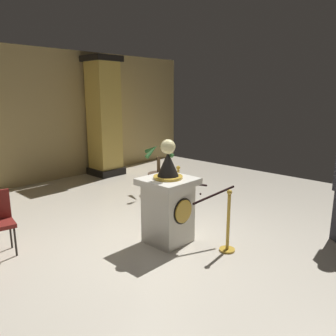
{
  "coord_description": "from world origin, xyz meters",
  "views": [
    {
      "loc": [
        -3.38,
        -3.57,
        2.38
      ],
      "look_at": [
        0.28,
        -0.1,
        1.23
      ],
      "focal_mm": 35.42,
      "sensor_mm": 36.0,
      "label": 1
    }
  ],
  "objects_px": {
    "pedestal_clock": "(168,203)",
    "stanchion_far": "(178,200)",
    "potted_palm_right": "(159,179)",
    "stanchion_near": "(228,230)"
  },
  "relations": [
    {
      "from": "pedestal_clock",
      "to": "potted_palm_right",
      "type": "distance_m",
      "value": 2.73
    },
    {
      "from": "pedestal_clock",
      "to": "stanchion_far",
      "type": "distance_m",
      "value": 1.1
    },
    {
      "from": "pedestal_clock",
      "to": "potted_palm_right",
      "type": "xyz_separation_m",
      "value": [
        1.81,
        2.03,
        -0.31
      ]
    },
    {
      "from": "stanchion_far",
      "to": "potted_palm_right",
      "type": "height_order",
      "value": "potted_palm_right"
    },
    {
      "from": "pedestal_clock",
      "to": "stanchion_far",
      "type": "bearing_deg",
      "value": 33.18
    },
    {
      "from": "pedestal_clock",
      "to": "stanchion_near",
      "type": "height_order",
      "value": "pedestal_clock"
    },
    {
      "from": "potted_palm_right",
      "to": "stanchion_far",
      "type": "bearing_deg",
      "value": -122.38
    },
    {
      "from": "stanchion_near",
      "to": "stanchion_far",
      "type": "relative_size",
      "value": 0.94
    },
    {
      "from": "pedestal_clock",
      "to": "potted_palm_right",
      "type": "height_order",
      "value": "pedestal_clock"
    },
    {
      "from": "stanchion_far",
      "to": "pedestal_clock",
      "type": "bearing_deg",
      "value": -146.82
    }
  ]
}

